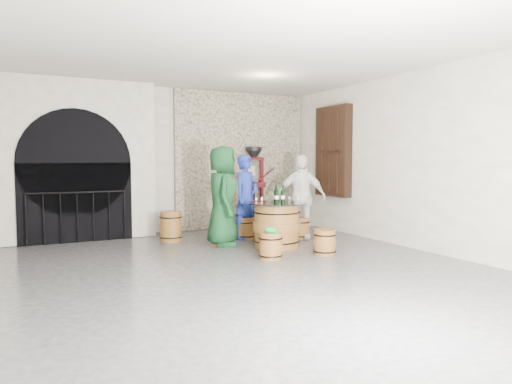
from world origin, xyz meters
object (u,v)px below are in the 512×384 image
corking_press (254,181)px  wine_bottle_left (277,196)px  barrel_stool_far (246,228)px  barrel_stool_near_left (271,246)px  wine_bottle_right (276,195)px  side_barrel (171,226)px  wine_bottle_center (283,196)px  barrel_stool_near_right (325,242)px  barrel_stool_left (221,234)px  barrel_table (277,225)px  person_white (301,197)px  barrel_stool_right (300,228)px  person_blue (246,197)px  person_green (223,196)px

corking_press → wine_bottle_left: bearing=-104.5°
barrel_stool_far → barrel_stool_near_left: same height
wine_bottle_right → side_barrel: bearing=139.6°
wine_bottle_center → barrel_stool_near_right: bearing=-73.0°
barrel_stool_left → barrel_stool_far: bearing=30.6°
barrel_table → barrel_stool_near_left: (-0.59, -0.86, -0.19)m
barrel_stool_far → person_white: person_white is taller
barrel_stool_right → barrel_stool_near_right: same height
barrel_stool_far → barrel_stool_left: bearing=-149.4°
barrel_stool_left → barrel_stool_near_right: 2.01m
wine_bottle_left → wine_bottle_center: size_ratio=1.00×
barrel_stool_left → barrel_stool_near_right: (1.25, -1.57, 0.00)m
person_blue → side_barrel: size_ratio=2.87×
barrel_table → person_white: size_ratio=0.63×
barrel_stool_right → person_blue: size_ratio=0.25×
person_white → corking_press: bearing=130.3°
barrel_table → wine_bottle_left: size_ratio=3.29×
barrel_stool_left → person_blue: (0.73, 0.44, 0.64)m
person_green → person_blue: bearing=-38.9°
wine_bottle_center → side_barrel: 2.34m
barrel_stool_near_right → barrel_stool_near_left: (-0.99, 0.10, 0.00)m
person_blue → side_barrel: bearing=139.4°
barrel_table → wine_bottle_center: wine_bottle_center is taller
barrel_stool_near_left → wine_bottle_left: (0.57, 0.83, 0.74)m
barrel_stool_right → person_white: 0.64m
wine_bottle_left → corking_press: corking_press is taller
barrel_stool_far → barrel_stool_right: same height
barrel_table → wine_bottle_center: bearing=-16.4°
barrel_stool_right → corking_press: 1.96m
barrel_stool_near_left → barrel_table: bearing=55.6°
wine_bottle_left → wine_bottle_center: 0.13m
barrel_stool_right → wine_bottle_left: size_ratio=1.33×
barrel_stool_far → barrel_stool_near_left: 1.96m
barrel_stool_near_left → person_blue: 2.06m
barrel_stool_near_right → barrel_stool_left: bearing=128.4°
wine_bottle_left → wine_bottle_right: bearing=70.8°
barrel_table → corking_press: bearing=73.7°
corking_press → side_barrel: bearing=-157.3°
barrel_stool_left → person_white: 1.85m
wine_bottle_right → side_barrel: 2.21m
barrel_stool_left → barrel_stool_near_right: size_ratio=1.00×
barrel_stool_left → barrel_stool_right: 1.72m
barrel_stool_left → wine_bottle_left: bearing=-37.6°
person_green → side_barrel: size_ratio=3.12×
barrel_table → wine_bottle_right: bearing=73.5°
barrel_stool_near_left → person_green: person_green is taller
barrel_stool_right → person_white: person_white is taller
side_barrel → corking_press: (2.25, 0.85, 0.82)m
person_white → wine_bottle_center: 0.99m
person_green → wine_bottle_left: person_green is taller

